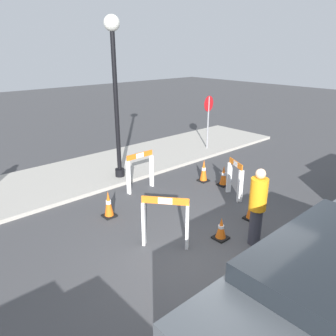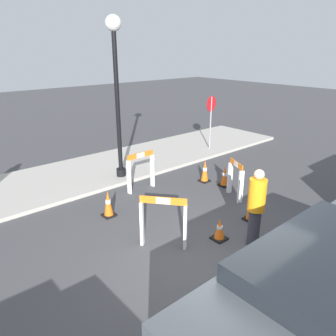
{
  "view_description": "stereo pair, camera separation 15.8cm",
  "coord_description": "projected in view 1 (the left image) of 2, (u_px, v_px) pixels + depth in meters",
  "views": [
    {
      "loc": [
        -4.02,
        -3.15,
        3.91
      ],
      "look_at": [
        1.21,
        2.72,
        1.0
      ],
      "focal_mm": 35.0,
      "sensor_mm": 36.0,
      "label": 1
    },
    {
      "loc": [
        -3.9,
        -3.25,
        3.91
      ],
      "look_at": [
        1.21,
        2.72,
        1.0
      ],
      "focal_mm": 35.0,
      "sensor_mm": 36.0,
      "label": 2
    }
  ],
  "objects": [
    {
      "name": "barricade_1",
      "position": [
        140.0,
        170.0,
        9.34
      ],
      "size": [
        0.89,
        0.13,
        1.13
      ],
      "rotation": [
        0.0,
        0.0,
        9.42
      ],
      "color": "white",
      "rests_on": "ground_plane"
    },
    {
      "name": "streetlamp_post",
      "position": [
        115.0,
        77.0,
        9.24
      ],
      "size": [
        0.44,
        0.44,
        4.63
      ],
      "color": "black",
      "rests_on": "sidewalk_slab"
    },
    {
      "name": "traffic_cone_4",
      "position": [
        221.0,
        229.0,
        7.04
      ],
      "size": [
        0.3,
        0.3,
        0.5
      ],
      "color": "black",
      "rests_on": "ground_plane"
    },
    {
      "name": "traffic_cone_3",
      "position": [
        252.0,
        206.0,
        7.81
      ],
      "size": [
        0.3,
        0.3,
        0.7
      ],
      "color": "black",
      "rests_on": "ground_plane"
    },
    {
      "name": "ground_plane",
      "position": [
        217.0,
        272.0,
        6.07
      ],
      "size": [
        60.0,
        60.0,
        0.0
      ],
      "primitive_type": "plane",
      "color": "#424244"
    },
    {
      "name": "stop_sign",
      "position": [
        208.0,
        113.0,
        12.66
      ],
      "size": [
        0.6,
        0.11,
        2.07
      ],
      "rotation": [
        0.0,
        0.0,
        3.29
      ],
      "color": "gray",
      "rests_on": "sidewalk_slab"
    },
    {
      "name": "traffic_cone_1",
      "position": [
        224.0,
        176.0,
        9.77
      ],
      "size": [
        0.3,
        0.3,
        0.62
      ],
      "color": "black",
      "rests_on": "ground_plane"
    },
    {
      "name": "traffic_cone_0",
      "position": [
        109.0,
        204.0,
        7.94
      ],
      "size": [
        0.3,
        0.3,
        0.68
      ],
      "color": "black",
      "rests_on": "ground_plane"
    },
    {
      "name": "barricade_2",
      "position": [
        165.0,
        220.0,
        6.64
      ],
      "size": [
        0.71,
        0.83,
        1.13
      ],
      "rotation": [
        0.0,
        0.0,
        11.68
      ],
      "color": "white",
      "rests_on": "ground_plane"
    },
    {
      "name": "sidewalk_slab",
      "position": [
        69.0,
        178.0,
        10.28
      ],
      "size": [
        18.0,
        3.08,
        0.11
      ],
      "color": "#ADA89E",
      "rests_on": "ground_plane"
    },
    {
      "name": "traffic_cone_2",
      "position": [
        204.0,
        171.0,
        10.05
      ],
      "size": [
        0.3,
        0.3,
        0.7
      ],
      "color": "black",
      "rests_on": "ground_plane"
    },
    {
      "name": "person_worker",
      "position": [
        257.0,
        205.0,
        6.64
      ],
      "size": [
        0.37,
        0.37,
        1.69
      ],
      "rotation": [
        0.0,
        0.0,
        1.61
      ],
      "color": "#33333D",
      "rests_on": "ground_plane"
    },
    {
      "name": "barricade_0",
      "position": [
        235.0,
        178.0,
        8.92
      ],
      "size": [
        0.43,
        0.7,
        1.05
      ],
      "rotation": [
        0.0,
        0.0,
        7.41
      ],
      "color": "white",
      "rests_on": "ground_plane"
    }
  ]
}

